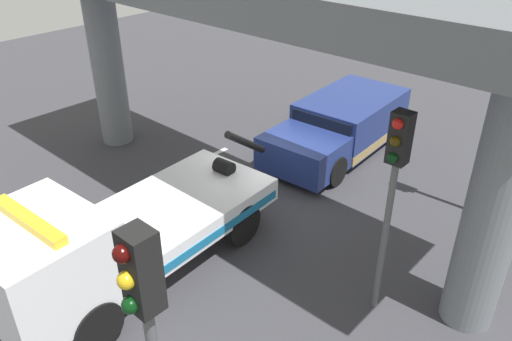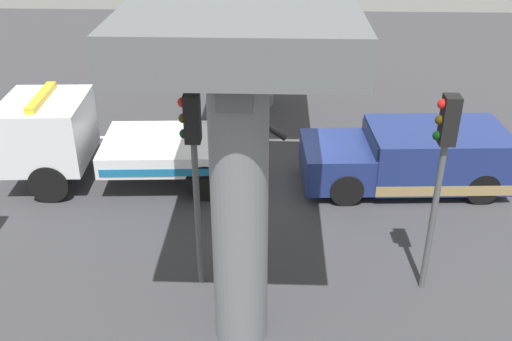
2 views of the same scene
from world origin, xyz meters
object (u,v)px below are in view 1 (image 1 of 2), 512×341
tow_truck_white (109,238)px  traffic_light_mid (149,333)px  towed_van_green (341,127)px  traffic_light_far (394,173)px  traffic_light_near (494,98)px

tow_truck_white → traffic_light_mid: traffic_light_mid is taller
towed_van_green → traffic_light_far: 6.99m
traffic_light_near → traffic_light_mid: bearing=0.0°
towed_van_green → traffic_light_near: (0.59, 4.25, 2.22)m
traffic_light_mid → towed_van_green: bearing=-157.2°
tow_truck_white → traffic_light_far: bearing=125.6°
towed_van_green → traffic_light_near: bearing=82.1°
towed_van_green → tow_truck_white: bearing=0.3°
traffic_light_mid → tow_truck_white: bearing=-115.4°
traffic_light_near → traffic_light_far: size_ratio=1.01×
traffic_light_near → traffic_light_mid: (9.50, 0.00, 0.29)m
traffic_light_near → traffic_light_far: traffic_light_near is taller
tow_truck_white → traffic_light_mid: size_ratio=1.61×
traffic_light_near → traffic_light_mid: 9.50m
towed_van_green → traffic_light_near: size_ratio=1.29×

